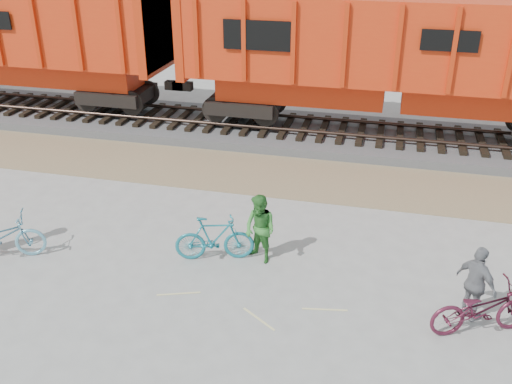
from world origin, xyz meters
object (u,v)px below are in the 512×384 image
at_px(bicycle_teal, 215,238).
at_px(person_woman, 476,284).
at_px(hopper_car_center, 397,56).
at_px(person_man, 260,229).
at_px(bicycle_maroon, 482,309).

relative_size(bicycle_teal, person_woman, 1.14).
xyz_separation_m(hopper_car_center, person_man, (-2.55, -8.14, -2.21)).
bearing_deg(bicycle_maroon, bicycle_teal, 55.04).
bearing_deg(person_woman, bicycle_maroon, 151.09).
bearing_deg(bicycle_teal, person_woman, -115.16).
relative_size(hopper_car_center, bicycle_teal, 7.87).
height_order(hopper_car_center, person_man, hopper_car_center).
height_order(bicycle_teal, person_man, person_man).
bearing_deg(person_woman, hopper_car_center, -31.28).
distance_m(hopper_car_center, bicycle_teal, 9.39).
distance_m(bicycle_maroon, person_man, 4.77).
distance_m(bicycle_maroon, person_woman, 0.49).
height_order(bicycle_teal, bicycle_maroon, bicycle_teal).
height_order(bicycle_maroon, person_woman, person_woman).
xyz_separation_m(hopper_car_center, bicycle_maroon, (1.99, -9.56, -2.49)).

